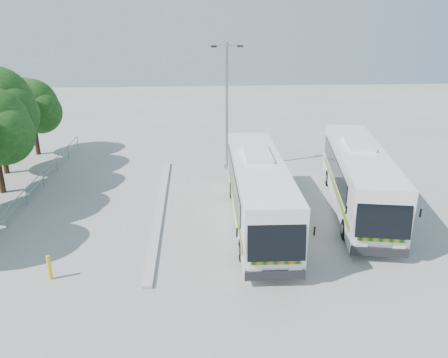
{
  "coord_description": "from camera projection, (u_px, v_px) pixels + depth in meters",
  "views": [
    {
      "loc": [
        -0.28,
        -20.92,
        10.09
      ],
      "look_at": [
        1.36,
        2.61,
        1.44
      ],
      "focal_mm": 35.0,
      "sensor_mm": 36.0,
      "label": 1
    }
  ],
  "objects": [
    {
      "name": "ground",
      "position": [
        202.0,
        222.0,
        23.09
      ],
      "size": [
        100.0,
        100.0,
        0.0
      ],
      "primitive_type": "plane",
      "color": "#A8A8A3",
      "rests_on": "ground"
    },
    {
      "name": "bollard",
      "position": [
        49.0,
        268.0,
        17.84
      ],
      "size": [
        0.18,
        0.18,
        1.08
      ],
      "primitive_type": "cylinder",
      "rotation": [
        0.0,
        0.0,
        0.22
      ],
      "color": "yellow",
      "rests_on": "ground"
    },
    {
      "name": "railing",
      "position": [
        32.0,
        187.0,
        25.92
      ],
      "size": [
        0.06,
        22.0,
        1.0
      ],
      "color": "gray",
      "rests_on": "ground"
    },
    {
      "name": "lamppost",
      "position": [
        227.0,
        102.0,
        29.82
      ],
      "size": [
        2.13,
        0.34,
        8.7
      ],
      "rotation": [
        0.0,
        0.0,
        0.07
      ],
      "color": "#93969B",
      "rests_on": "ground"
    },
    {
      "name": "coach_adjacent",
      "position": [
        358.0,
        177.0,
        24.2
      ],
      "size": [
        4.67,
        12.55,
        3.42
      ],
      "rotation": [
        0.0,
        0.0,
        -0.18
      ],
      "color": "white",
      "rests_on": "ground"
    },
    {
      "name": "kerb_divider",
      "position": [
        160.0,
        207.0,
        24.78
      ],
      "size": [
        0.4,
        16.0,
        0.15
      ],
      "primitive_type": "cube",
      "color": "#B2B2AD",
      "rests_on": "ground"
    },
    {
      "name": "tree_far_e",
      "position": [
        32.0,
        105.0,
        33.38
      ],
      "size": [
        4.54,
        4.28,
        5.92
      ],
      "color": "#382314",
      "rests_on": "ground"
    },
    {
      "name": "coach_main",
      "position": [
        258.0,
        190.0,
        22.44
      ],
      "size": [
        2.85,
        12.19,
        3.36
      ],
      "rotation": [
        0.0,
        0.0,
        -0.03
      ],
      "color": "white",
      "rests_on": "ground"
    }
  ]
}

